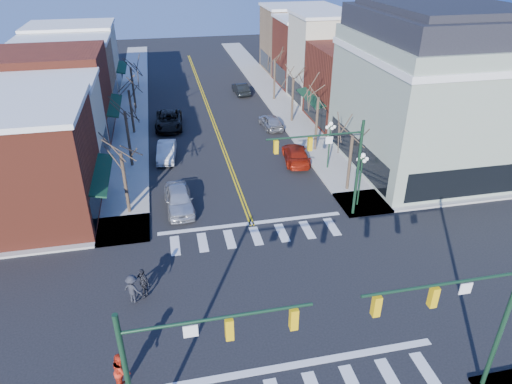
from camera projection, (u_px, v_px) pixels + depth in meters
ground at (279, 298)px, 25.34m from camera, size 160.00×160.00×0.00m
sidewalk_left at (129, 161)px, 40.84m from camera, size 3.50×70.00×0.15m
sidewalk_right at (315, 145)px, 44.02m from camera, size 3.50×70.00×0.15m
bldg_left_brick_a at (14, 168)px, 30.65m from camera, size 10.00×8.50×8.00m
bldg_left_stucco_a at (38, 131)px, 37.41m from camera, size 10.00×7.00×7.50m
bldg_left_brick_b at (54, 96)px, 44.02m from camera, size 10.00×9.00×8.50m
bldg_left_tan at (67, 78)px, 51.26m from camera, size 10.00×7.50×7.80m
bldg_left_stucco_b at (76, 60)px, 57.80m from camera, size 10.00×8.00×8.20m
bldg_right_brick_a at (361, 85)px, 48.28m from camera, size 10.00×8.50×8.00m
bldg_right_stucco at (335, 59)px, 54.43m from camera, size 10.00×7.00×10.00m
bldg_right_brick_b at (315, 53)px, 61.22m from camera, size 10.00×8.00×8.50m
bldg_right_tan at (298, 40)px, 67.95m from camera, size 10.00×8.00×9.00m
victorian_corner at (431, 90)px, 37.54m from camera, size 12.25×14.25×13.30m
traffic_mast_near_left at (181, 360)px, 15.72m from camera, size 6.60×0.28×7.20m
traffic_mast_near_right at (468, 313)px, 17.73m from camera, size 6.60×0.28×7.20m
traffic_mast_far_right at (334, 158)px, 30.41m from camera, size 6.60×0.28×7.20m
lamppost_corner at (361, 170)px, 32.68m from camera, size 0.36×0.36×4.33m
lamppost_midblock at (330, 137)px, 38.25m from camera, size 0.36×0.36×4.33m
tree_left_a at (125, 184)px, 32.08m from camera, size 0.24×0.24×4.76m
tree_left_b at (129, 140)px, 38.87m from camera, size 0.24×0.24×5.04m
tree_left_c at (132, 112)px, 45.84m from camera, size 0.24×0.24×4.55m
tree_left_d at (133, 89)px, 52.61m from camera, size 0.24×0.24×4.90m
tree_right_a at (350, 164)px, 35.17m from camera, size 0.24×0.24×4.62m
tree_right_b at (317, 125)px, 41.89m from camera, size 0.24×0.24×5.18m
tree_right_c at (292, 100)px, 48.82m from camera, size 0.24×0.24×4.83m
tree_right_d at (274, 80)px, 55.64m from camera, size 0.24×0.24×4.97m
car_left_near at (179, 199)px, 33.32m from camera, size 2.19×4.97×1.67m
car_left_mid at (166, 151)px, 41.15m from camera, size 1.98×4.56×1.46m
car_left_far at (169, 120)px, 48.03m from camera, size 3.06×6.02×1.63m
car_right_near at (296, 154)px, 40.60m from camera, size 2.72×5.29×1.47m
car_right_mid at (271, 121)px, 47.97m from camera, size 2.13×4.46×1.47m
car_right_far at (241, 89)px, 58.68m from camera, size 1.78×4.44×1.43m
pedestrian_red_b at (122, 371)px, 19.68m from camera, size 0.77×0.97×1.96m
pedestrian_dark_a at (143, 282)px, 24.90m from camera, size 1.02×1.07×1.78m
pedestrian_dark_b at (133, 289)px, 24.46m from camera, size 1.29×1.16×1.74m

